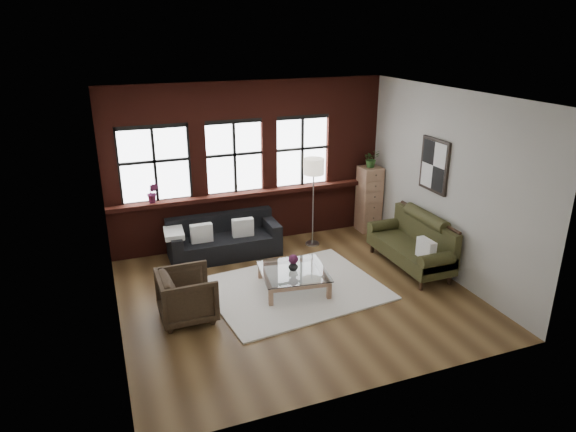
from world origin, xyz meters
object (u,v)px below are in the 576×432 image
object	(u,v)px
armchair	(187,296)
floor_lamp	(313,199)
vintage_settee	(410,242)
dark_sofa	(224,237)
vase	(293,266)
coffee_table	(293,280)
drawer_chest	(369,199)

from	to	relation	value
armchair	floor_lamp	world-z (taller)	floor_lamp
vintage_settee	armchair	size ratio (longest dim) A/B	2.27
dark_sofa	armchair	distance (m)	2.26
vase	floor_lamp	world-z (taller)	floor_lamp
coffee_table	vase	bearing A→B (deg)	116.57
vintage_settee	armchair	xyz separation A→B (m)	(-4.07, -0.30, -0.13)
vintage_settee	coffee_table	size ratio (longest dim) A/B	1.76
dark_sofa	vintage_settee	size ratio (longest dim) A/B	1.10
armchair	drawer_chest	world-z (taller)	drawer_chest
floor_lamp	dark_sofa	bearing A→B (deg)	176.64
dark_sofa	vintage_settee	bearing A→B (deg)	-29.35
coffee_table	vase	distance (m)	0.26
armchair	vase	xyz separation A→B (m)	(1.80, 0.27, 0.06)
vintage_settee	vase	world-z (taller)	vintage_settee
vintage_settee	coffee_table	distance (m)	2.29
dark_sofa	vase	distance (m)	1.87
armchair	floor_lamp	bearing A→B (deg)	-56.89
vase	vintage_settee	bearing A→B (deg)	0.86
armchair	vase	world-z (taller)	armchair
dark_sofa	floor_lamp	xyz separation A→B (m)	(1.78, -0.10, 0.58)
vintage_settee	dark_sofa	bearing A→B (deg)	150.65
armchair	floor_lamp	xyz separation A→B (m)	(2.85, 1.89, 0.58)
vintage_settee	coffee_table	xyz separation A→B (m)	(-2.27, -0.03, -0.33)
armchair	floor_lamp	distance (m)	3.47
vase	drawer_chest	xyz separation A→B (m)	(2.47, 1.91, 0.27)
dark_sofa	floor_lamp	size ratio (longest dim) A/B	1.08
dark_sofa	vase	size ratio (longest dim) A/B	12.20
dark_sofa	drawer_chest	bearing A→B (deg)	3.46
dark_sofa	vase	xyz separation A→B (m)	(0.73, -1.72, 0.06)
dark_sofa	drawer_chest	world-z (taller)	drawer_chest
dark_sofa	coffee_table	distance (m)	1.88
vase	floor_lamp	size ratio (longest dim) A/B	0.09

